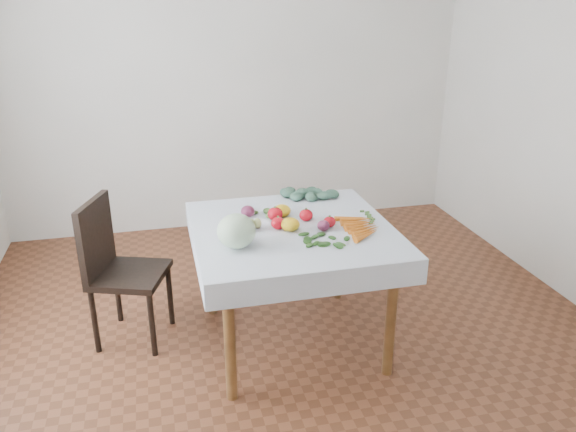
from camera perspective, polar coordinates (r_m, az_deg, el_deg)
name	(u,v)px	position (r m, az deg, el deg)	size (l,w,h in m)	color
ground	(292,340)	(3.56, 0.44, -12.46)	(4.00, 4.00, 0.00)	brown
back_wall	(235,75)	(4.95, -5.38, 14.08)	(4.00, 0.04, 2.70)	silver
table	(293,244)	(3.24, 0.47, -2.84)	(1.00, 1.00, 0.75)	brown
tablecloth	(293,228)	(3.20, 0.48, -1.22)	(1.12, 1.12, 0.01)	white
chair	(115,262)	(3.49, -17.16, -4.50)	(0.52, 0.52, 0.90)	black
cabbage	(236,231)	(2.93, -5.26, -1.53)	(0.20, 0.20, 0.18)	#B6CEAD
tomato_a	(275,214)	(3.28, -1.31, 0.21)	(0.09, 0.09, 0.08)	#B10B17
tomato_b	(278,223)	(3.16, -1.02, -0.73)	(0.08, 0.08, 0.07)	#B10B17
tomato_c	(306,215)	(3.28, 1.85, 0.09)	(0.08, 0.08, 0.07)	#B10B17
tomato_d	(330,222)	(3.20, 4.24, -0.59)	(0.07, 0.07, 0.06)	#B10B17
heirloom_back	(282,211)	(3.34, -0.61, 0.55)	(0.10, 0.10, 0.07)	yellow
heirloom_front	(290,224)	(3.14, 0.24, -0.86)	(0.11, 0.11, 0.07)	yellow
onion_a	(248,211)	(3.34, -4.11, 0.47)	(0.08, 0.08, 0.07)	#501739
onion_b	(323,226)	(3.15, 3.61, -0.99)	(0.07, 0.07, 0.06)	#501739
tomatillo_cluster	(245,226)	(3.15, -4.35, -1.04)	(0.15, 0.14, 0.05)	#A2B467
carrot_bunch	(361,226)	(3.20, 7.41, -1.04)	(0.21, 0.36, 0.03)	orange
kale_bunch	(307,193)	(3.67, 1.94, 2.30)	(0.36, 0.29, 0.05)	#3E6553
basil_bunch	(328,240)	(3.03, 4.05, -2.43)	(0.27, 0.19, 0.01)	#214E18
dill_bunch	(271,214)	(3.36, -1.70, 0.21)	(0.21, 0.16, 0.02)	#58833C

